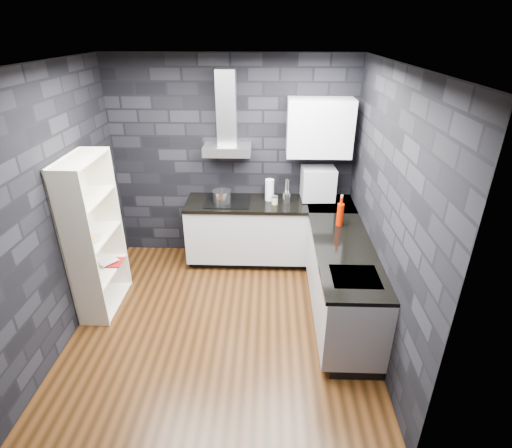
# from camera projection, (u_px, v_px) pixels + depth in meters

# --- Properties ---
(ground) EXTENTS (3.20, 3.20, 0.00)m
(ground) POSITION_uv_depth(u_px,v_px,m) (224.00, 321.00, 4.49)
(ground) COLOR #44250F
(ceiling) EXTENTS (3.20, 3.20, 0.00)m
(ceiling) POSITION_uv_depth(u_px,v_px,m) (212.00, 63.00, 3.28)
(ceiling) COLOR white
(wall_back) EXTENTS (3.20, 0.05, 2.70)m
(wall_back) POSITION_uv_depth(u_px,v_px,m) (233.00, 161.00, 5.34)
(wall_back) COLOR black
(wall_back) RESTS_ON ground
(wall_front) EXTENTS (3.20, 0.05, 2.70)m
(wall_front) POSITION_uv_depth(u_px,v_px,m) (187.00, 324.00, 2.43)
(wall_front) COLOR black
(wall_front) RESTS_ON ground
(wall_left) EXTENTS (0.05, 3.20, 2.70)m
(wall_left) POSITION_uv_depth(u_px,v_px,m) (55.00, 210.00, 3.94)
(wall_left) COLOR black
(wall_left) RESTS_ON ground
(wall_right) EXTENTS (0.05, 3.20, 2.70)m
(wall_right) POSITION_uv_depth(u_px,v_px,m) (387.00, 214.00, 3.84)
(wall_right) COLOR black
(wall_right) RESTS_ON ground
(toekick_back) EXTENTS (2.18, 0.50, 0.10)m
(toekick_back) POSITION_uv_depth(u_px,v_px,m) (269.00, 256.00, 5.65)
(toekick_back) COLOR black
(toekick_back) RESTS_ON ground
(toekick_right) EXTENTS (0.50, 1.78, 0.10)m
(toekick_right) POSITION_uv_depth(u_px,v_px,m) (342.00, 314.00, 4.52)
(toekick_right) COLOR black
(toekick_right) RESTS_ON ground
(counter_back_cab) EXTENTS (2.20, 0.60, 0.76)m
(counter_back_cab) POSITION_uv_depth(u_px,v_px,m) (269.00, 230.00, 5.42)
(counter_back_cab) COLOR #BAB9BE
(counter_back_cab) RESTS_ON ground
(counter_right_cab) EXTENTS (0.60, 1.80, 0.76)m
(counter_right_cab) POSITION_uv_depth(u_px,v_px,m) (342.00, 283.00, 4.33)
(counter_right_cab) COLOR #BAB9BE
(counter_right_cab) RESTS_ON ground
(counter_back_top) EXTENTS (2.20, 0.62, 0.04)m
(counter_back_top) POSITION_uv_depth(u_px,v_px,m) (270.00, 204.00, 5.23)
(counter_back_top) COLOR black
(counter_back_top) RESTS_ON counter_back_cab
(counter_right_top) EXTENTS (0.62, 1.80, 0.04)m
(counter_right_top) POSITION_uv_depth(u_px,v_px,m) (345.00, 251.00, 4.15)
(counter_right_top) COLOR black
(counter_right_top) RESTS_ON counter_right_cab
(counter_corner_top) EXTENTS (0.62, 0.62, 0.04)m
(counter_corner_top) POSITION_uv_depth(u_px,v_px,m) (331.00, 204.00, 5.22)
(counter_corner_top) COLOR black
(counter_corner_top) RESTS_ON counter_right_cab
(hood_body) EXTENTS (0.60, 0.34, 0.12)m
(hood_body) POSITION_uv_depth(u_px,v_px,m) (227.00, 150.00, 5.07)
(hood_body) COLOR silver
(hood_body) RESTS_ON wall_back
(hood_chimney) EXTENTS (0.24, 0.20, 0.90)m
(hood_chimney) POSITION_uv_depth(u_px,v_px,m) (227.00, 108.00, 4.91)
(hood_chimney) COLOR silver
(hood_chimney) RESTS_ON hood_body
(upper_cabinet) EXTENTS (0.80, 0.35, 0.70)m
(upper_cabinet) POSITION_uv_depth(u_px,v_px,m) (320.00, 128.00, 4.90)
(upper_cabinet) COLOR silver
(upper_cabinet) RESTS_ON wall_back
(cooktop) EXTENTS (0.58, 0.50, 0.01)m
(cooktop) POSITION_uv_depth(u_px,v_px,m) (228.00, 201.00, 5.25)
(cooktop) COLOR black
(cooktop) RESTS_ON counter_back_top
(sink_rim) EXTENTS (0.44, 0.40, 0.01)m
(sink_rim) POSITION_uv_depth(u_px,v_px,m) (355.00, 277.00, 3.69)
(sink_rim) COLOR silver
(sink_rim) RESTS_ON counter_right_top
(pot) EXTENTS (0.29, 0.29, 0.14)m
(pot) POSITION_uv_depth(u_px,v_px,m) (222.00, 197.00, 5.19)
(pot) COLOR silver
(pot) RESTS_ON cooktop
(glass_vase) EXTENTS (0.14, 0.14, 0.28)m
(glass_vase) POSITION_uv_depth(u_px,v_px,m) (270.00, 190.00, 5.24)
(glass_vase) COLOR white
(glass_vase) RESTS_ON counter_back_top
(storage_jar) EXTENTS (0.08, 0.08, 0.10)m
(storage_jar) POSITION_uv_depth(u_px,v_px,m) (275.00, 201.00, 5.15)
(storage_jar) COLOR beige
(storage_jar) RESTS_ON counter_back_top
(utensil_crock) EXTENTS (0.10, 0.10, 0.13)m
(utensil_crock) POSITION_uv_depth(u_px,v_px,m) (286.00, 198.00, 5.21)
(utensil_crock) COLOR silver
(utensil_crock) RESTS_ON counter_back_top
(appliance_garage) EXTENTS (0.44, 0.35, 0.42)m
(appliance_garage) POSITION_uv_depth(u_px,v_px,m) (318.00, 184.00, 5.21)
(appliance_garage) COLOR #ACADB4
(appliance_garage) RESTS_ON counter_back_top
(red_bottle) EXTENTS (0.08, 0.08, 0.27)m
(red_bottle) POSITION_uv_depth(u_px,v_px,m) (340.00, 215.00, 4.58)
(red_bottle) COLOR #AF1700
(red_bottle) RESTS_ON counter_right_top
(bookshelf) EXTENTS (0.44, 0.84, 1.80)m
(bookshelf) POSITION_uv_depth(u_px,v_px,m) (94.00, 237.00, 4.37)
(bookshelf) COLOR beige
(bookshelf) RESTS_ON ground
(fruit_bowl) EXTENTS (0.31, 0.31, 0.06)m
(fruit_bowl) POSITION_uv_depth(u_px,v_px,m) (89.00, 240.00, 4.24)
(fruit_bowl) COLOR white
(fruit_bowl) RESTS_ON bookshelf
(book_red) EXTENTS (0.17, 0.03, 0.23)m
(book_red) POSITION_uv_depth(u_px,v_px,m) (106.00, 255.00, 4.67)
(book_red) COLOR #990E0F
(book_red) RESTS_ON bookshelf
(book_second) EXTENTS (0.12, 0.11, 0.20)m
(book_second) POSITION_uv_depth(u_px,v_px,m) (104.00, 252.00, 4.68)
(book_second) COLOR #B2B2B2
(book_second) RESTS_ON bookshelf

